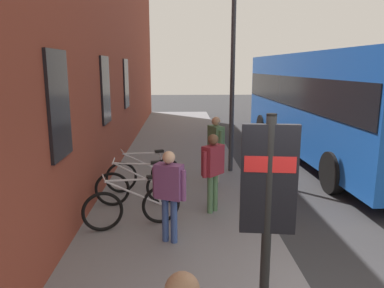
% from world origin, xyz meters
% --- Properties ---
extents(ground, '(60.00, 60.00, 0.00)m').
position_xyz_m(ground, '(6.00, -1.00, 0.00)').
color(ground, '#2D2D30').
extents(sidewalk_pavement, '(24.00, 3.50, 0.12)m').
position_xyz_m(sidewalk_pavement, '(8.00, 1.75, 0.06)').
color(sidewalk_pavement, slate).
rests_on(sidewalk_pavement, ground).
extents(station_facade, '(22.00, 0.65, 9.37)m').
position_xyz_m(station_facade, '(8.99, 3.80, 4.68)').
color(station_facade, brown).
rests_on(station_facade, ground).
extents(bicycle_leaning_wall, '(0.66, 1.71, 0.97)m').
position_xyz_m(bicycle_leaning_wall, '(2.76, 2.54, 0.51)').
color(bicycle_leaning_wall, black).
rests_on(bicycle_leaning_wall, sidewalk_pavement).
extents(bicycle_nearest_sign, '(0.48, 1.77, 0.97)m').
position_xyz_m(bicycle_nearest_sign, '(3.84, 2.57, 0.51)').
color(bicycle_nearest_sign, black).
rests_on(bicycle_nearest_sign, sidewalk_pavement).
extents(bicycle_beside_lamp, '(0.68, 1.70, 0.97)m').
position_xyz_m(bicycle_beside_lamp, '(4.79, 2.53, 0.51)').
color(bicycle_beside_lamp, black).
rests_on(bicycle_beside_lamp, sidewalk_pavement).
extents(transit_info_sign, '(0.15, 0.56, 2.40)m').
position_xyz_m(transit_info_sign, '(-0.06, 0.83, 1.72)').
color(transit_info_sign, black).
rests_on(transit_info_sign, sidewalk_pavement).
extents(city_bus, '(10.57, 2.87, 3.35)m').
position_xyz_m(city_bus, '(8.17, -3.00, 1.92)').
color(city_bus, '#1951B2').
rests_on(city_bus, ground).
extents(pedestrian_by_facade, '(0.48, 0.47, 1.57)m').
position_xyz_m(pedestrian_by_facade, '(3.42, 1.06, 1.08)').
color(pedestrian_by_facade, '#4C724C').
rests_on(pedestrian_by_facade, sidewalk_pavement).
extents(pedestrian_near_bus, '(0.38, 0.54, 1.53)m').
position_xyz_m(pedestrian_near_bus, '(2.16, 1.87, 1.06)').
color(pedestrian_near_bus, '#334C8C').
rests_on(pedestrian_near_bus, sidewalk_pavement).
extents(pedestrian_crossing_street, '(0.58, 0.40, 1.64)m').
position_xyz_m(pedestrian_crossing_street, '(5.41, 0.81, 1.12)').
color(pedestrian_crossing_street, '#B2A599').
rests_on(pedestrian_crossing_street, sidewalk_pavement).
extents(street_lamp, '(0.28, 0.28, 5.01)m').
position_xyz_m(street_lamp, '(6.35, 0.30, 3.10)').
color(street_lamp, '#333338').
rests_on(street_lamp, sidewalk_pavement).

